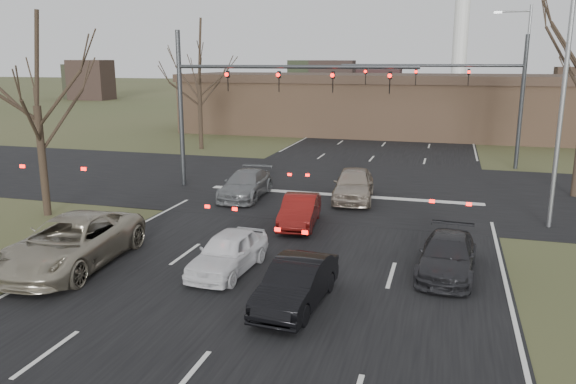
{
  "coord_description": "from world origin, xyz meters",
  "views": [
    {
      "loc": [
        4.95,
        -13.55,
        6.49
      ],
      "look_at": [
        -0.36,
        4.84,
        2.0
      ],
      "focal_mm": 35.0,
      "sensor_mm": 36.0,
      "label": 1
    }
  ],
  "objects_px": {
    "car_charcoal_sedan": "(447,255)",
    "car_silver_ahead": "(354,184)",
    "mast_arm_far": "(473,85)",
    "car_silver_suv": "(71,242)",
    "car_black_hatch": "(296,283)",
    "car_grey_ahead": "(246,184)",
    "building": "(417,105)",
    "car_white_sedan": "(228,252)",
    "streetlight_right_near": "(559,85)",
    "streetlight_right_far": "(522,75)",
    "car_red_ahead": "(300,211)",
    "mast_arm_near": "(240,90)"
  },
  "relations": [
    {
      "from": "streetlight_right_near",
      "to": "mast_arm_far",
      "type": "bearing_deg",
      "value": 101.47
    },
    {
      "from": "car_black_hatch",
      "to": "car_silver_ahead",
      "type": "relative_size",
      "value": 0.85
    },
    {
      "from": "building",
      "to": "car_black_hatch",
      "type": "relative_size",
      "value": 11.0
    },
    {
      "from": "streetlight_right_far",
      "to": "building",
      "type": "bearing_deg",
      "value": 123.65
    },
    {
      "from": "building",
      "to": "car_charcoal_sedan",
      "type": "xyz_separation_m",
      "value": [
        3.13,
        -34.31,
        -2.07
      ]
    },
    {
      "from": "streetlight_right_near",
      "to": "car_charcoal_sedan",
      "type": "bearing_deg",
      "value": -120.32
    },
    {
      "from": "car_charcoal_sedan",
      "to": "car_silver_ahead",
      "type": "bearing_deg",
      "value": 121.0
    },
    {
      "from": "streetlight_right_near",
      "to": "car_red_ahead",
      "type": "relative_size",
      "value": 2.67
    },
    {
      "from": "car_silver_suv",
      "to": "car_red_ahead",
      "type": "relative_size",
      "value": 1.55
    },
    {
      "from": "car_black_hatch",
      "to": "car_charcoal_sedan",
      "type": "relative_size",
      "value": 0.94
    },
    {
      "from": "streetlight_right_far",
      "to": "car_black_hatch",
      "type": "bearing_deg",
      "value": -106.74
    },
    {
      "from": "car_silver_suv",
      "to": "car_black_hatch",
      "type": "height_order",
      "value": "car_silver_suv"
    },
    {
      "from": "mast_arm_near",
      "to": "mast_arm_far",
      "type": "distance_m",
      "value": 15.17
    },
    {
      "from": "mast_arm_far",
      "to": "streetlight_right_far",
      "type": "xyz_separation_m",
      "value": [
        3.14,
        4.0,
        0.57
      ]
    },
    {
      "from": "car_grey_ahead",
      "to": "car_red_ahead",
      "type": "xyz_separation_m",
      "value": [
        3.74,
        -3.87,
        -0.03
      ]
    },
    {
      "from": "car_charcoal_sedan",
      "to": "car_grey_ahead",
      "type": "relative_size",
      "value": 0.91
    },
    {
      "from": "streetlight_right_far",
      "to": "car_grey_ahead",
      "type": "xyz_separation_m",
      "value": [
        -13.69,
        -15.66,
        -4.94
      ]
    },
    {
      "from": "streetlight_right_near",
      "to": "car_white_sedan",
      "type": "height_order",
      "value": "streetlight_right_near"
    },
    {
      "from": "car_silver_suv",
      "to": "car_white_sedan",
      "type": "bearing_deg",
      "value": 6.93
    },
    {
      "from": "car_black_hatch",
      "to": "car_red_ahead",
      "type": "bearing_deg",
      "value": 108.15
    },
    {
      "from": "streetlight_right_far",
      "to": "car_red_ahead",
      "type": "xyz_separation_m",
      "value": [
        -9.95,
        -19.53,
        -4.97
      ]
    },
    {
      "from": "car_white_sedan",
      "to": "car_grey_ahead",
      "type": "bearing_deg",
      "value": 110.45
    },
    {
      "from": "streetlight_right_near",
      "to": "streetlight_right_far",
      "type": "bearing_deg",
      "value": 88.32
    },
    {
      "from": "car_charcoal_sedan",
      "to": "car_red_ahead",
      "type": "xyz_separation_m",
      "value": [
        -5.76,
        3.77,
        0.02
      ]
    },
    {
      "from": "car_silver_suv",
      "to": "car_silver_ahead",
      "type": "relative_size",
      "value": 1.28
    },
    {
      "from": "streetlight_right_near",
      "to": "car_grey_ahead",
      "type": "height_order",
      "value": "streetlight_right_near"
    },
    {
      "from": "streetlight_right_far",
      "to": "car_white_sedan",
      "type": "distance_m",
      "value": 27.71
    },
    {
      "from": "mast_arm_near",
      "to": "car_black_hatch",
      "type": "bearing_deg",
      "value": -63.37
    },
    {
      "from": "car_grey_ahead",
      "to": "car_red_ahead",
      "type": "height_order",
      "value": "car_grey_ahead"
    },
    {
      "from": "car_silver_suv",
      "to": "car_grey_ahead",
      "type": "distance_m",
      "value": 10.56
    },
    {
      "from": "mast_arm_far",
      "to": "car_grey_ahead",
      "type": "relative_size",
      "value": 2.48
    },
    {
      "from": "streetlight_right_far",
      "to": "car_white_sedan",
      "type": "bearing_deg",
      "value": -113.35
    },
    {
      "from": "car_silver_suv",
      "to": "car_silver_ahead",
      "type": "bearing_deg",
      "value": 53.24
    },
    {
      "from": "car_grey_ahead",
      "to": "building",
      "type": "bearing_deg",
      "value": 73.77
    },
    {
      "from": "mast_arm_near",
      "to": "car_white_sedan",
      "type": "height_order",
      "value": "mast_arm_near"
    },
    {
      "from": "building",
      "to": "streetlight_right_near",
      "type": "relative_size",
      "value": 4.24
    },
    {
      "from": "car_white_sedan",
      "to": "car_red_ahead",
      "type": "xyz_separation_m",
      "value": [
        0.86,
        5.5,
        -0.02
      ]
    },
    {
      "from": "car_red_ahead",
      "to": "car_charcoal_sedan",
      "type": "bearing_deg",
      "value": -39.61
    },
    {
      "from": "streetlight_right_near",
      "to": "car_silver_ahead",
      "type": "bearing_deg",
      "value": 164.37
    },
    {
      "from": "streetlight_right_near",
      "to": "car_grey_ahead",
      "type": "xyz_separation_m",
      "value": [
        -13.19,
        1.34,
        -4.94
      ]
    },
    {
      "from": "car_silver_suv",
      "to": "car_silver_ahead",
      "type": "distance_m",
      "value": 13.39
    },
    {
      "from": "mast_arm_near",
      "to": "streetlight_right_far",
      "type": "height_order",
      "value": "streetlight_right_far"
    },
    {
      "from": "car_silver_ahead",
      "to": "mast_arm_far",
      "type": "bearing_deg",
      "value": 57.38
    },
    {
      "from": "car_white_sedan",
      "to": "car_silver_ahead",
      "type": "distance_m",
      "value": 10.53
    },
    {
      "from": "car_silver_suv",
      "to": "building",
      "type": "bearing_deg",
      "value": 73.03
    },
    {
      "from": "building",
      "to": "streetlight_right_near",
      "type": "distance_m",
      "value": 28.97
    },
    {
      "from": "streetlight_right_near",
      "to": "mast_arm_near",
      "type": "bearing_deg",
      "value": 167.95
    },
    {
      "from": "streetlight_right_near",
      "to": "streetlight_right_far",
      "type": "xyz_separation_m",
      "value": [
        0.5,
        17.0,
        0.0
      ]
    },
    {
      "from": "car_white_sedan",
      "to": "car_grey_ahead",
      "type": "relative_size",
      "value": 0.84
    },
    {
      "from": "building",
      "to": "mast_arm_near",
      "type": "bearing_deg",
      "value": -106.13
    }
  ]
}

